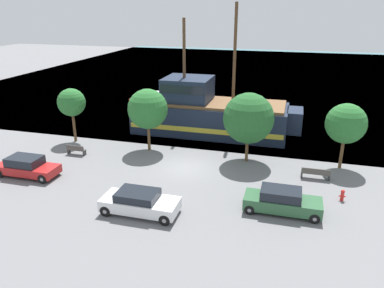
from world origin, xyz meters
name	(u,v)px	position (x,y,z in m)	size (l,w,h in m)	color
ground_plane	(186,167)	(0.00, 0.00, 0.00)	(160.00, 160.00, 0.00)	slate
water_surface	(254,73)	(0.00, 44.00, 0.00)	(80.00, 80.00, 0.00)	teal
pirate_ship	(208,113)	(-0.30, 8.72, 1.96)	(15.90, 5.26, 12.03)	#192338
moored_boat_dockside	(160,100)	(-8.54, 17.52, 0.59)	(7.48, 2.55, 1.58)	maroon
parked_car_curb_front	(27,167)	(-10.75, -4.53, 0.73)	(4.59, 1.85, 1.47)	#B21E1E
parked_car_curb_mid	(282,201)	(7.42, -4.81, 0.74)	(4.57, 1.78, 1.52)	#2D5B38
parked_car_curb_rear	(140,202)	(-0.77, -7.20, 0.72)	(4.63, 1.99, 1.42)	white
fire_hydrant	(342,195)	(11.09, -2.33, 0.41)	(0.42, 0.25, 0.76)	red
bench_promenade_east	(316,173)	(9.53, 0.51, 0.45)	(2.00, 0.45, 0.85)	#4C4742
bench_promenade_west	(76,150)	(-9.58, 0.06, 0.43)	(1.60, 0.45, 0.85)	#4C4742
tree_row_east	(71,103)	(-11.48, 3.03, 3.62)	(2.47, 2.47, 4.87)	brown
tree_row_mideast	(148,109)	(-4.11, 2.77, 3.63)	(3.35, 3.35, 5.31)	brown
tree_row_midwest	(248,118)	(4.31, 2.54, 3.56)	(3.94, 3.94, 5.53)	brown
tree_row_west	(346,124)	(11.41, 3.12, 3.54)	(2.98, 2.98, 5.05)	brown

